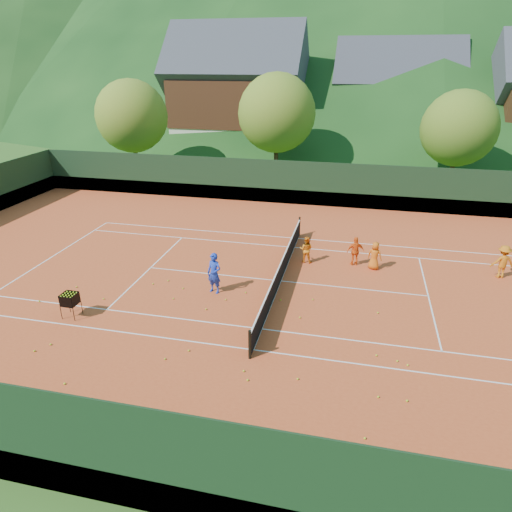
% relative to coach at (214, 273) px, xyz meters
% --- Properties ---
extents(ground, '(400.00, 400.00, 0.00)m').
position_rel_coach_xyz_m(ground, '(2.60, 1.69, -0.92)').
color(ground, '#284F18').
rests_on(ground, ground).
extents(clay_court, '(40.00, 24.00, 0.02)m').
position_rel_coach_xyz_m(clay_court, '(2.60, 1.69, -0.91)').
color(clay_court, '#C0451F').
rests_on(clay_court, ground).
extents(coach, '(0.75, 0.60, 1.80)m').
position_rel_coach_xyz_m(coach, '(0.00, 0.00, 0.00)').
color(coach, '#1B36B3').
rests_on(coach, clay_court).
extents(student_a, '(0.68, 0.55, 1.33)m').
position_rel_coach_xyz_m(student_a, '(3.43, 4.06, -0.23)').
color(student_a, orange).
rests_on(student_a, clay_court).
extents(student_b, '(0.91, 0.58, 1.45)m').
position_rel_coach_xyz_m(student_b, '(5.81, 4.25, -0.18)').
color(student_b, orange).
rests_on(student_b, clay_court).
extents(student_c, '(0.77, 0.61, 1.38)m').
position_rel_coach_xyz_m(student_c, '(6.72, 3.98, -0.21)').
color(student_c, orange).
rests_on(student_c, clay_court).
extents(student_d, '(1.12, 0.80, 1.57)m').
position_rel_coach_xyz_m(student_d, '(12.41, 4.34, -0.12)').
color(student_d, '#CB6A12').
rests_on(student_d, clay_court).
extents(tennis_ball_0, '(0.07, 0.07, 0.07)m').
position_rel_coach_xyz_m(tennis_ball_0, '(2.81, -5.46, -0.87)').
color(tennis_ball_0, '#AFD423').
rests_on(tennis_ball_0, clay_court).
extents(tennis_ball_1, '(0.07, 0.07, 0.07)m').
position_rel_coach_xyz_m(tennis_ball_1, '(0.67, -0.61, -0.87)').
color(tennis_ball_1, '#AFD423').
rests_on(tennis_ball_1, clay_court).
extents(tennis_ball_2, '(0.07, 0.07, 0.07)m').
position_rel_coach_xyz_m(tennis_ball_2, '(3.90, -1.35, -0.87)').
color(tennis_ball_2, '#AFD423').
rests_on(tennis_ball_2, clay_court).
extents(tennis_ball_3, '(0.07, 0.07, 0.07)m').
position_rel_coach_xyz_m(tennis_ball_3, '(-6.10, -0.98, -0.87)').
color(tennis_ball_3, '#AFD423').
rests_on(tennis_ball_3, clay_court).
extents(tennis_ball_4, '(0.07, 0.07, 0.07)m').
position_rel_coach_xyz_m(tennis_ball_4, '(6.79, -3.22, -0.87)').
color(tennis_ball_4, '#AFD423').
rests_on(tennis_ball_4, clay_court).
extents(tennis_ball_5, '(0.07, 0.07, 0.07)m').
position_rel_coach_xyz_m(tennis_ball_5, '(-4.75, -5.60, -0.87)').
color(tennis_ball_5, '#AFD423').
rests_on(tennis_ball_5, clay_court).
extents(tennis_ball_6, '(0.07, 0.07, 0.07)m').
position_rel_coach_xyz_m(tennis_ball_6, '(0.12, -1.55, -0.87)').
color(tennis_ball_6, '#AFD423').
rests_on(tennis_ball_6, clay_court).
extents(tennis_ball_7, '(0.07, 0.07, 0.07)m').
position_rel_coach_xyz_m(tennis_ball_7, '(-4.45, -5.13, -0.87)').
color(tennis_ball_7, '#AFD423').
rests_on(tennis_ball_7, clay_court).
extents(tennis_ball_8, '(0.07, 0.07, 0.07)m').
position_rel_coach_xyz_m(tennis_ball_8, '(-1.45, -0.05, -0.87)').
color(tennis_ball_8, '#AFD423').
rests_on(tennis_ball_8, clay_court).
extents(tennis_ball_9, '(0.07, 0.07, 0.07)m').
position_rel_coach_xyz_m(tennis_ball_9, '(2.58, -5.05, -0.87)').
color(tennis_ball_9, '#AFD423').
rests_on(tennis_ball_9, clay_court).
extents(tennis_ball_10, '(0.07, 0.07, 0.07)m').
position_rel_coach_xyz_m(tennis_ball_10, '(-2.70, -6.90, -0.87)').
color(tennis_ball_10, '#AFD423').
rests_on(tennis_ball_10, clay_court).
extents(tennis_ball_11, '(0.07, 0.07, 0.07)m').
position_rel_coach_xyz_m(tennis_ball_11, '(-4.36, -1.70, -0.87)').
color(tennis_ball_11, '#AFD423').
rests_on(tennis_ball_11, clay_court).
extents(tennis_ball_12, '(0.07, 0.07, 0.07)m').
position_rel_coach_xyz_m(tennis_ball_12, '(6.81, -5.34, -0.87)').
color(tennis_ball_12, '#AFD423').
rests_on(tennis_ball_12, clay_court).
extents(tennis_ball_13, '(0.07, 0.07, 0.07)m').
position_rel_coach_xyz_m(tennis_ball_13, '(4.34, -5.05, -0.87)').
color(tennis_ball_13, '#AFD423').
rests_on(tennis_ball_13, clay_court).
extents(tennis_ball_14, '(0.07, 0.07, 0.07)m').
position_rel_coach_xyz_m(tennis_ball_14, '(-2.39, 0.51, -0.87)').
color(tennis_ball_14, '#AFD423').
rests_on(tennis_ball_14, clay_court).
extents(tennis_ball_15, '(0.07, 0.07, 0.07)m').
position_rel_coach_xyz_m(tennis_ball_15, '(7.64, -5.32, -0.87)').
color(tennis_ball_15, '#AFD423').
rests_on(tennis_ball_15, clay_court).
extents(tennis_ball_16, '(0.07, 0.07, 0.07)m').
position_rel_coach_xyz_m(tennis_ball_16, '(-2.92, 0.06, -0.87)').
color(tennis_ball_16, '#AFD423').
rests_on(tennis_ball_16, clay_court).
extents(tennis_ball_17, '(0.07, 0.07, 0.07)m').
position_rel_coach_xyz_m(tennis_ball_17, '(-1.51, -1.02, -0.87)').
color(tennis_ball_17, '#AFD423').
rests_on(tennis_ball_17, clay_court).
extents(tennis_ball_18, '(0.07, 0.07, 0.07)m').
position_rel_coach_xyz_m(tennis_ball_18, '(7.78, -3.54, -0.87)').
color(tennis_ball_18, '#AFD423').
rests_on(tennis_ball_18, clay_court).
extents(tennis_ball_19, '(0.07, 0.07, 0.07)m').
position_rel_coach_xyz_m(tennis_ball_19, '(-0.16, -5.01, -0.87)').
color(tennis_ball_19, '#AFD423').
rests_on(tennis_ball_19, clay_court).
extents(tennis_ball_20, '(0.07, 0.07, 0.07)m').
position_rel_coach_xyz_m(tennis_ball_20, '(2.91, -0.12, -0.87)').
color(tennis_ball_20, '#AFD423').
rests_on(tennis_ball_20, clay_court).
extents(tennis_ball_21, '(0.07, 0.07, 0.07)m').
position_rel_coach_xyz_m(tennis_ball_21, '(6.88, -0.29, -0.87)').
color(tennis_ball_21, '#AFD423').
rests_on(tennis_ball_21, clay_court).
extents(tennis_ball_22, '(0.07, 0.07, 0.07)m').
position_rel_coach_xyz_m(tennis_ball_22, '(7.46, -3.39, -0.87)').
color(tennis_ball_22, '#AFD423').
rests_on(tennis_ball_22, clay_court).
extents(tennis_ball_23, '(0.07, 0.07, 0.07)m').
position_rel_coach_xyz_m(tennis_ball_23, '(-6.86, -2.49, -0.87)').
color(tennis_ball_23, '#AFD423').
rests_on(tennis_ball_23, clay_court).
extents(tennis_ball_24, '(0.07, 0.07, 0.07)m').
position_rel_coach_xyz_m(tennis_ball_24, '(4.23, 0.21, -0.87)').
color(tennis_ball_24, '#AFD423').
rests_on(tennis_ball_24, clay_court).
extents(tennis_ball_25, '(0.07, 0.07, 0.07)m').
position_rel_coach_xyz_m(tennis_ball_25, '(0.45, -4.39, -0.87)').
color(tennis_ball_25, '#AFD423').
rests_on(tennis_ball_25, clay_court).
extents(tennis_ball_27, '(0.07, 0.07, 0.07)m').
position_rel_coach_xyz_m(tennis_ball_27, '(1.33, 0.19, -0.87)').
color(tennis_ball_27, '#AFD423').
rests_on(tennis_ball_27, clay_court).
extents(tennis_ball_28, '(0.07, 0.07, 0.07)m').
position_rel_coach_xyz_m(tennis_ball_28, '(6.43, -7.09, -0.87)').
color(tennis_ball_28, '#AFD423').
rests_on(tennis_ball_28, clay_court).
extents(court_lines, '(23.83, 11.03, 0.00)m').
position_rel_coach_xyz_m(court_lines, '(2.60, 1.69, -0.90)').
color(court_lines, white).
rests_on(court_lines, clay_court).
extents(tennis_net, '(0.10, 12.07, 1.10)m').
position_rel_coach_xyz_m(tennis_net, '(2.60, 1.69, -0.40)').
color(tennis_net, black).
rests_on(tennis_net, clay_court).
extents(perimeter_fence, '(40.40, 24.24, 3.00)m').
position_rel_coach_xyz_m(perimeter_fence, '(2.60, 1.69, 0.35)').
color(perimeter_fence, black).
rests_on(perimeter_fence, clay_court).
extents(ball_hopper, '(0.57, 0.57, 1.00)m').
position_rel_coach_xyz_m(ball_hopper, '(-4.84, -3.20, -0.15)').
color(ball_hopper, black).
rests_on(ball_hopper, clay_court).
extents(chalet_left, '(13.80, 9.93, 12.92)m').
position_rel_coach_xyz_m(chalet_left, '(-7.40, 31.69, 4.73)').
color(chalet_left, beige).
rests_on(chalet_left, ground).
extents(chalet_mid, '(12.65, 8.82, 11.45)m').
position_rel_coach_xyz_m(chalet_mid, '(8.60, 35.69, 4.07)').
color(chalet_mid, beige).
rests_on(chalet_mid, ground).
extents(tree_a, '(6.00, 6.00, 7.88)m').
position_rel_coach_xyz_m(tree_a, '(-13.40, 19.69, 3.95)').
color(tree_a, '#3D2718').
rests_on(tree_a, ground).
extents(tree_b, '(6.40, 6.40, 8.40)m').
position_rel_coach_xyz_m(tree_b, '(-1.40, 21.69, 4.27)').
color(tree_b, '#3C2518').
rests_on(tree_b, ground).
extents(tree_c, '(5.60, 5.60, 7.35)m').
position_rel_coach_xyz_m(tree_c, '(12.60, 20.69, 3.62)').
color(tree_c, '#3F2919').
rests_on(tree_c, ground).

